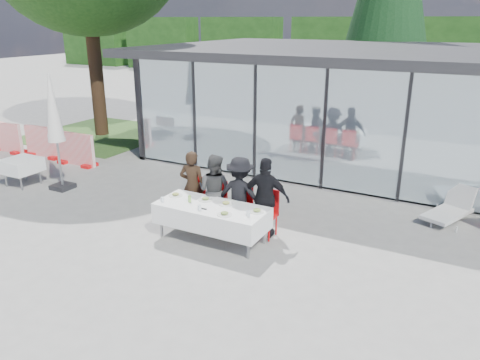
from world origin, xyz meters
name	(u,v)px	position (x,y,z in m)	size (l,w,h in m)	color
ground	(207,243)	(0.00, 0.00, 0.00)	(90.00, 90.00, 0.00)	gray
pavilion	(398,90)	(2.00, 8.16, 2.15)	(14.80, 8.80, 3.44)	gray
treeline	(392,50)	(-2.00, 28.00, 2.20)	(62.50, 2.00, 4.40)	#163812
dining_table	(212,216)	(0.03, 0.15, 0.54)	(2.26, 0.96, 0.75)	white
diner_a	(192,186)	(-0.87, 0.85, 0.79)	(0.58, 0.58, 1.59)	#312115
diner_chair_a	(194,196)	(-0.87, 0.90, 0.54)	(0.44, 0.44, 0.97)	red
diner_b	(214,190)	(-0.31, 0.85, 0.79)	(0.77, 0.77, 1.58)	#464646
diner_chair_b	(216,200)	(-0.31, 0.90, 0.54)	(0.44, 0.44, 0.97)	red
diner_c	(240,195)	(0.31, 0.85, 0.80)	(1.04, 1.04, 1.61)	black
diner_chair_c	(241,205)	(0.31, 0.90, 0.54)	(0.44, 0.44, 0.97)	red
diner_d	(266,198)	(0.90, 0.85, 0.83)	(0.98, 0.98, 1.67)	black
diner_chair_d	(267,211)	(0.90, 0.90, 0.54)	(0.44, 0.44, 0.97)	red
plate_a	(176,195)	(-0.91, 0.27, 0.77)	(0.29, 0.29, 0.07)	white
plate_b	(205,199)	(-0.23, 0.35, 0.77)	(0.29, 0.29, 0.07)	white
plate_c	(226,203)	(0.26, 0.34, 0.77)	(0.29, 0.29, 0.07)	white
plate_d	(257,211)	(0.97, 0.29, 0.77)	(0.29, 0.29, 0.07)	white
plate_extra	(225,214)	(0.49, -0.13, 0.77)	(0.29, 0.29, 0.07)	white
juice_bottle	(190,199)	(-0.46, 0.12, 0.82)	(0.06, 0.06, 0.14)	#8AC652
drinking_glasses	(202,207)	(-0.04, -0.07, 0.80)	(1.94, 0.24, 0.10)	silver
folded_eyeglasses	(204,209)	(-0.01, -0.07, 0.76)	(0.14, 0.03, 0.01)	black
spare_table_left	(21,166)	(-6.17, 0.61, 0.55)	(0.86, 0.86, 0.74)	white
market_umbrella	(53,115)	(-5.03, 0.90, 1.96)	(0.50, 0.50, 3.00)	black
lounger	(451,208)	(4.20, 3.55, 0.26)	(1.06, 1.46, 0.72)	silver
grass_patch	(102,134)	(-8.50, 6.00, 0.01)	(5.00, 5.00, 0.02)	#385926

